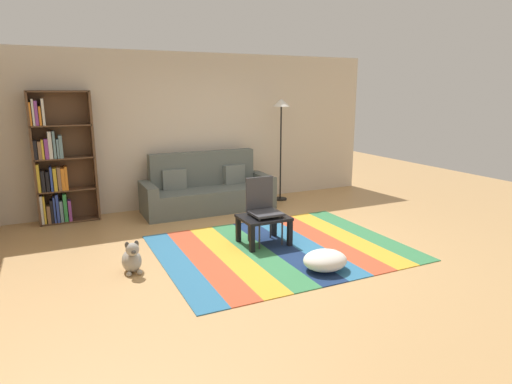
{
  "coord_description": "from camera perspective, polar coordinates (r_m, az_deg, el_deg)",
  "views": [
    {
      "loc": [
        -2.54,
        -5.02,
        2.04
      ],
      "look_at": [
        0.03,
        0.36,
        0.65
      ],
      "focal_mm": 30.45,
      "sensor_mm": 36.0,
      "label": 1
    }
  ],
  "objects": [
    {
      "name": "pouf",
      "position": [
        5.16,
        9.06,
        -8.85
      ],
      "size": [
        0.53,
        0.45,
        0.23
      ],
      "primitive_type": "ellipsoid",
      "color": "white",
      "rests_on": "rug"
    },
    {
      "name": "couch",
      "position": [
        7.65,
        -6.41,
        0.16
      ],
      "size": [
        2.26,
        0.8,
        1.0
      ],
      "color": "#59605B",
      "rests_on": "ground_plane"
    },
    {
      "name": "ground_plane",
      "position": [
        5.99,
        1.2,
        -6.8
      ],
      "size": [
        14.0,
        14.0,
        0.0
      ],
      "primitive_type": "plane",
      "color": "tan"
    },
    {
      "name": "bookshelf",
      "position": [
        7.42,
        -24.62,
        3.23
      ],
      "size": [
        0.9,
        0.28,
        2.05
      ],
      "color": "brown",
      "rests_on": "ground_plane"
    },
    {
      "name": "coffee_table",
      "position": [
        5.88,
        1.02,
        -3.9
      ],
      "size": [
        0.64,
        0.53,
        0.39
      ],
      "color": "black",
      "rests_on": "rug"
    },
    {
      "name": "standing_lamp",
      "position": [
        8.14,
        3.32,
        9.93
      ],
      "size": [
        0.32,
        0.32,
        1.9
      ],
      "color": "black",
      "rests_on": "ground_plane"
    },
    {
      "name": "rug",
      "position": [
        5.83,
        3.23,
        -7.33
      ],
      "size": [
        3.14,
        2.5,
        0.01
      ],
      "color": "teal",
      "rests_on": "ground_plane"
    },
    {
      "name": "folding_chair",
      "position": [
        5.9,
        0.85,
        -1.66
      ],
      "size": [
        0.4,
        0.4,
        0.9
      ],
      "rotation": [
        0.0,
        0.0,
        -1.02
      ],
      "color": "#38383D",
      "rests_on": "ground_plane"
    },
    {
      "name": "back_wall",
      "position": [
        8.02,
        -7.06,
        8.09
      ],
      "size": [
        6.8,
        0.1,
        2.7
      ],
      "primitive_type": "cube",
      "color": "beige",
      "rests_on": "ground_plane"
    },
    {
      "name": "tv_remote",
      "position": [
        5.79,
        0.61,
        -3.3
      ],
      "size": [
        0.09,
        0.16,
        0.02
      ],
      "primitive_type": "cube",
      "rotation": [
        0.0,
        0.0,
        0.35
      ],
      "color": "black",
      "rests_on": "coffee_table"
    },
    {
      "name": "dog",
      "position": [
        5.24,
        -15.99,
        -8.45
      ],
      "size": [
        0.22,
        0.35,
        0.4
      ],
      "color": "#9E998E",
      "rests_on": "ground_plane"
    }
  ]
}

